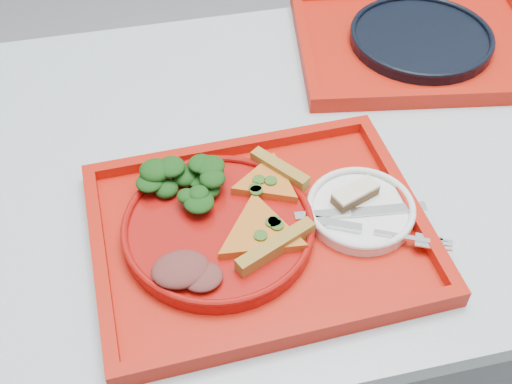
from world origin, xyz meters
TOP-DOWN VIEW (x-y plane):
  - ground at (0.00, 0.00)m, footprint 10.00×10.00m
  - table at (0.00, 0.00)m, footprint 1.60×0.80m
  - tray_main at (-0.28, -0.16)m, footprint 0.46×0.37m
  - tray_far at (0.12, 0.21)m, footprint 0.50×0.42m
  - dinner_plate at (-0.33, -0.15)m, footprint 0.26×0.26m
  - side_plate at (-0.13, -0.16)m, footprint 0.15×0.15m
  - navy_plate at (0.12, 0.21)m, footprint 0.26×0.26m
  - pizza_slice_a at (-0.28, -0.18)m, footprint 0.16×0.17m
  - pizza_slice_b at (-0.25, -0.10)m, footprint 0.15×0.14m
  - salad_heap at (-0.37, -0.09)m, footprint 0.10×0.09m
  - meat_portion at (-0.39, -0.22)m, footprint 0.07×0.06m
  - dessert_bar at (-0.13, -0.15)m, footprint 0.07×0.05m
  - knife at (-0.13, -0.17)m, footprint 0.19×0.04m
  - fork at (-0.13, -0.21)m, footprint 0.18×0.10m

SIDE VIEW (x-z plane):
  - ground at x=0.00m, z-range 0.00..0.00m
  - table at x=0.00m, z-range 0.30..1.05m
  - tray_main at x=-0.28m, z-range 0.75..0.76m
  - tray_far at x=0.12m, z-range 0.75..0.76m
  - side_plate at x=-0.13m, z-range 0.76..0.78m
  - navy_plate at x=0.12m, z-range 0.76..0.78m
  - dinner_plate at x=-0.33m, z-range 0.76..0.78m
  - knife at x=-0.13m, z-range 0.78..0.78m
  - fork at x=-0.13m, z-range 0.78..0.78m
  - dessert_bar at x=-0.13m, z-range 0.78..0.79m
  - pizza_slice_a at x=-0.28m, z-range 0.78..0.80m
  - pizza_slice_b at x=-0.25m, z-range 0.78..0.80m
  - meat_portion at x=-0.39m, z-range 0.78..0.80m
  - salad_heap at x=-0.37m, z-range 0.78..0.83m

